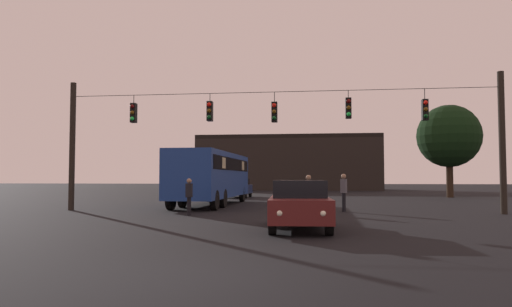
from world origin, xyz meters
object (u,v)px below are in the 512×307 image
(pedestrian_crossing_center, at_px, (344,190))
(city_bus, at_px, (212,173))
(pedestrian_crossing_right, at_px, (189,195))
(pedestrian_crossing_left, at_px, (309,191))
(tree_left_silhouette, at_px, (449,136))
(car_far_left, at_px, (238,188))
(car_near_right, at_px, (300,204))

(pedestrian_crossing_center, bearing_deg, city_bus, 149.22)
(pedestrian_crossing_center, bearing_deg, pedestrian_crossing_right, -154.91)
(pedestrian_crossing_left, bearing_deg, tree_left_silhouette, 58.81)
(pedestrian_crossing_left, xyz_separation_m, tree_left_silhouette, (11.04, 18.23, 3.95))
(city_bus, bearing_deg, pedestrian_crossing_center, -30.78)
(car_far_left, height_order, pedestrian_crossing_center, pedestrian_crossing_center)
(pedestrian_crossing_left, bearing_deg, city_bus, 135.49)
(car_near_right, bearing_deg, city_bus, 114.37)
(tree_left_silhouette, bearing_deg, pedestrian_crossing_center, -118.95)
(car_far_left, relative_size, pedestrian_crossing_left, 2.52)
(pedestrian_crossing_center, relative_size, tree_left_silhouette, 0.24)
(car_far_left, xyz_separation_m, pedestrian_crossing_right, (0.85, -17.83, 0.08))
(city_bus, distance_m, car_far_left, 10.46)
(city_bus, relative_size, tree_left_silhouette, 1.48)
(car_near_right, bearing_deg, tree_left_silhouette, 65.59)
(tree_left_silhouette, bearing_deg, pedestrian_crossing_left, -121.19)
(pedestrian_crossing_center, bearing_deg, car_far_left, 116.85)
(tree_left_silhouette, bearing_deg, car_far_left, -172.32)
(city_bus, bearing_deg, tree_left_silhouette, 37.23)
(city_bus, height_order, tree_left_silhouette, tree_left_silhouette)
(car_far_left, xyz_separation_m, pedestrian_crossing_left, (5.83, -15.96, 0.18))
(car_near_right, relative_size, pedestrian_crossing_center, 2.48)
(pedestrian_crossing_right, bearing_deg, car_near_right, -43.96)
(city_bus, relative_size, pedestrian_crossing_right, 7.04)
(car_far_left, bearing_deg, city_bus, -88.98)
(pedestrian_crossing_center, xyz_separation_m, tree_left_silhouette, (9.41, 17.01, 3.91))
(pedestrian_crossing_right, xyz_separation_m, tree_left_silhouette, (16.02, 20.11, 4.05))
(pedestrian_crossing_left, height_order, pedestrian_crossing_center, pedestrian_crossing_center)
(car_near_right, distance_m, pedestrian_crossing_left, 6.51)
(pedestrian_crossing_left, bearing_deg, pedestrian_crossing_center, 36.90)
(tree_left_silhouette, bearing_deg, car_near_right, -114.41)
(car_near_right, height_order, pedestrian_crossing_left, pedestrian_crossing_left)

